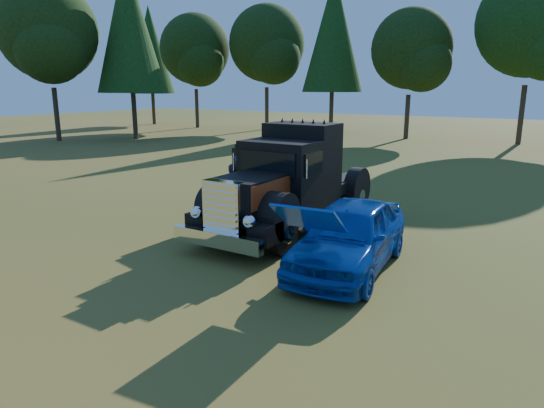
{
  "coord_description": "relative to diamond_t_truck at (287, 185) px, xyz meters",
  "views": [
    {
      "loc": [
        7.24,
        -8.96,
        4.06
      ],
      "look_at": [
        0.58,
        1.84,
        0.96
      ],
      "focal_mm": 32.0,
      "sensor_mm": 36.0,
      "label": 1
    }
  ],
  "objects": [
    {
      "name": "hotrod_coupe",
      "position": [
        2.81,
        -2.08,
        -0.49
      ],
      "size": [
        2.27,
        4.74,
        1.89
      ],
      "color": "#0D0694",
      "rests_on": "ground"
    },
    {
      "name": "diamond_t_truck",
      "position": [
        0.0,
        0.0,
        0.0
      ],
      "size": [
        3.36,
        7.16,
        3.0
      ],
      "color": "black",
      "rests_on": "ground"
    },
    {
      "name": "treeline",
      "position": [
        -9.49,
        24.06,
        6.51
      ],
      "size": [
        72.1,
        24.04,
        13.84
      ],
      "color": "#2D2116",
      "rests_on": "ground"
    },
    {
      "name": "spectator_near",
      "position": [
        -1.8,
        0.13,
        -0.29
      ],
      "size": [
        0.54,
        0.76,
        1.97
      ],
      "primitive_type": "imported",
      "rotation": [
        0.0,
        0.0,
        1.48
      ],
      "color": "#1B2141",
      "rests_on": "ground"
    },
    {
      "name": "ground",
      "position": [
        -0.43,
        -2.92,
        -1.28
      ],
      "size": [
        120.0,
        120.0,
        0.0
      ],
      "primitive_type": "plane",
      "color": "#324D16",
      "rests_on": "ground"
    },
    {
      "name": "distant_teal_car",
      "position": [
        -12.41,
        22.3,
        -0.67
      ],
      "size": [
        3.23,
        3.75,
        1.22
      ],
      "primitive_type": "imported",
      "rotation": [
        0.0,
        0.0,
        -0.63
      ],
      "color": "#09323A",
      "rests_on": "ground"
    },
    {
      "name": "spectator_far",
      "position": [
        -1.59,
        -0.33,
        -0.37
      ],
      "size": [
        0.93,
        1.05,
        1.81
      ],
      "primitive_type": "imported",
      "rotation": [
        0.0,
        0.0,
        1.24
      ],
      "color": "#1B2841",
      "rests_on": "ground"
    }
  ]
}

